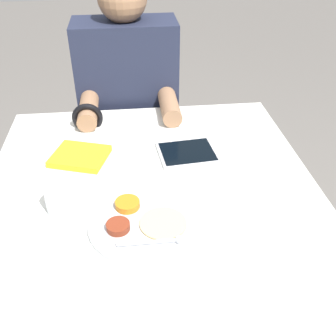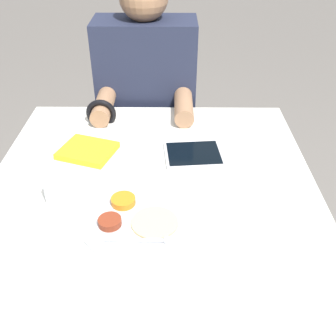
# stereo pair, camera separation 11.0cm
# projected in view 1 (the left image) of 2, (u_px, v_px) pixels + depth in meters

# --- Properties ---
(dining_table) EXTENTS (0.96, 1.05, 0.73)m
(dining_table) POSITION_uv_depth(u_px,v_px,m) (155.00, 276.00, 1.32)
(dining_table) COLOR silver
(dining_table) RESTS_ON ground_plane
(thali_tray) EXTENTS (0.28, 0.28, 0.03)m
(thali_tray) POSITION_uv_depth(u_px,v_px,m) (143.00, 222.00, 1.00)
(thali_tray) COLOR #B7BABF
(thali_tray) RESTS_ON dining_table
(red_notebook) EXTENTS (0.20, 0.19, 0.02)m
(red_notebook) POSITION_uv_depth(u_px,v_px,m) (80.00, 157.00, 1.24)
(red_notebook) COLOR silver
(red_notebook) RESTS_ON dining_table
(tablet_device) EXTENTS (0.20, 0.17, 0.01)m
(tablet_device) POSITION_uv_depth(u_px,v_px,m) (187.00, 152.00, 1.27)
(tablet_device) COLOR #B7B7BC
(tablet_device) RESTS_ON dining_table
(person_diner) EXTENTS (0.41, 0.42, 1.20)m
(person_diner) POSITION_uv_depth(u_px,v_px,m) (130.00, 129.00, 1.74)
(person_diner) COLOR black
(person_diner) RESTS_ON ground_plane
(drinking_glass) EXTENTS (0.06, 0.06, 0.09)m
(drinking_glass) POSITION_uv_depth(u_px,v_px,m) (58.00, 198.00, 1.02)
(drinking_glass) COLOR silver
(drinking_glass) RESTS_ON dining_table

